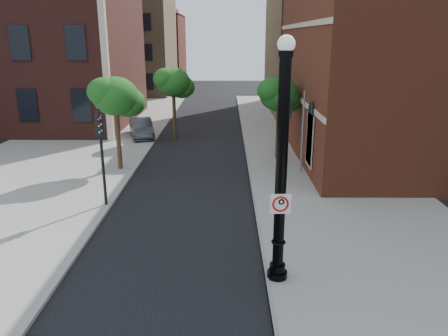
{
  "coord_description": "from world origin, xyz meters",
  "views": [
    {
      "loc": [
        0.85,
        -11.96,
        6.9
      ],
      "look_at": [
        0.77,
        2.0,
        2.68
      ],
      "focal_mm": 35.0,
      "sensor_mm": 36.0,
      "label": 1
    }
  ],
  "objects_px": {
    "lamppost": "(281,177)",
    "traffic_signal_left": "(101,142)",
    "parked_car": "(141,128)",
    "traffic_signal_right": "(288,123)",
    "no_parking_sign": "(281,204)"
  },
  "relations": [
    {
      "from": "parked_car",
      "to": "traffic_signal_right",
      "type": "relative_size",
      "value": 0.93
    },
    {
      "from": "parked_car",
      "to": "traffic_signal_right",
      "type": "xyz_separation_m",
      "value": [
        8.9,
        -9.94,
        2.3
      ]
    },
    {
      "from": "lamppost",
      "to": "traffic_signal_right",
      "type": "xyz_separation_m",
      "value": [
        1.4,
        8.92,
        -0.23
      ]
    },
    {
      "from": "no_parking_sign",
      "to": "parked_car",
      "type": "bearing_deg",
      "value": 108.8
    },
    {
      "from": "lamppost",
      "to": "traffic_signal_left",
      "type": "xyz_separation_m",
      "value": [
        -6.56,
        5.74,
        -0.4
      ]
    },
    {
      "from": "lamppost",
      "to": "parked_car",
      "type": "height_order",
      "value": "lamppost"
    },
    {
      "from": "no_parking_sign",
      "to": "traffic_signal_left",
      "type": "relative_size",
      "value": 0.14
    },
    {
      "from": "lamppost",
      "to": "parked_car",
      "type": "distance_m",
      "value": 20.45
    },
    {
      "from": "lamppost",
      "to": "parked_car",
      "type": "relative_size",
      "value": 1.69
    },
    {
      "from": "parked_car",
      "to": "traffic_signal_left",
      "type": "bearing_deg",
      "value": -101.76
    },
    {
      "from": "traffic_signal_right",
      "to": "traffic_signal_left",
      "type": "bearing_deg",
      "value": -149.44
    },
    {
      "from": "traffic_signal_left",
      "to": "lamppost",
      "type": "bearing_deg",
      "value": -20.92
    },
    {
      "from": "lamppost",
      "to": "traffic_signal_left",
      "type": "height_order",
      "value": "lamppost"
    },
    {
      "from": "parked_car",
      "to": "traffic_signal_right",
      "type": "distance_m",
      "value": 13.54
    },
    {
      "from": "traffic_signal_left",
      "to": "traffic_signal_right",
      "type": "height_order",
      "value": "traffic_signal_right"
    }
  ]
}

